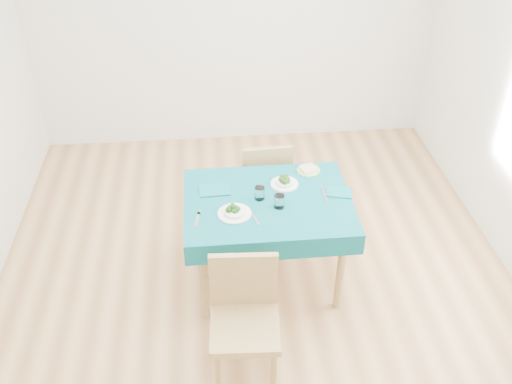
{
  "coord_description": "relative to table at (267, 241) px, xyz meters",
  "views": [
    {
      "loc": [
        -0.31,
        -3.18,
        3.14
      ],
      "look_at": [
        0.0,
        0.0,
        0.85
      ],
      "focal_mm": 40.0,
      "sensor_mm": 36.0,
      "label": 1
    }
  ],
  "objects": [
    {
      "name": "bowl_near",
      "position": [
        -0.25,
        -0.14,
        0.41
      ],
      "size": [
        0.23,
        0.23,
        0.07
      ],
      "primitive_type": null,
      "color": "white",
      "rests_on": "table"
    },
    {
      "name": "side_plate",
      "position": [
        0.35,
        0.35,
        0.38
      ],
      "size": [
        0.18,
        0.18,
        0.01
      ],
      "primitive_type": "cylinder",
      "color": "#97C25E",
      "rests_on": "table"
    },
    {
      "name": "fork_near",
      "position": [
        -0.5,
        -0.18,
        0.38
      ],
      "size": [
        0.05,
        0.17,
        0.0
      ],
      "primitive_type": "cube",
      "rotation": [
        0.0,
        0.0,
        -0.17
      ],
      "color": "silver",
      "rests_on": "table"
    },
    {
      "name": "fork_far",
      "position": [
        0.11,
        0.1,
        0.38
      ],
      "size": [
        0.04,
        0.2,
        0.0
      ],
      "primitive_type": "cube",
      "rotation": [
        0.0,
        0.0,
        -0.09
      ],
      "color": "silver",
      "rests_on": "table"
    },
    {
      "name": "bowl_far",
      "position": [
        0.14,
        0.18,
        0.41
      ],
      "size": [
        0.2,
        0.2,
        0.06
      ],
      "primitive_type": null,
      "color": "white",
      "rests_on": "table"
    },
    {
      "name": "napkin_far",
      "position": [
        0.52,
        0.04,
        0.38
      ],
      "size": [
        0.21,
        0.17,
        0.01
      ],
      "primitive_type": "cube",
      "rotation": [
        0.0,
        0.0,
        -0.25
      ],
      "color": "#0C616B",
      "rests_on": "table"
    },
    {
      "name": "table",
      "position": [
        0.0,
        0.0,
        0.0
      ],
      "size": [
        1.17,
        0.89,
        0.76
      ],
      "primitive_type": "cube",
      "color": "#085661",
      "rests_on": "ground"
    },
    {
      "name": "napkin_near",
      "position": [
        -0.37,
        0.15,
        0.39
      ],
      "size": [
        0.22,
        0.16,
        0.01
      ],
      "primitive_type": "cube",
      "rotation": [
        0.0,
        0.0,
        0.05
      ],
      "color": "#0C616B",
      "rests_on": "table"
    },
    {
      "name": "chair_near",
      "position": [
        -0.24,
        -0.85,
        0.15
      ],
      "size": [
        0.45,
        0.49,
        1.06
      ],
      "primitive_type": "cube",
      "rotation": [
        0.0,
        0.0,
        -0.06
      ],
      "color": "#997B48",
      "rests_on": "ground"
    },
    {
      "name": "room_shell",
      "position": [
        -0.09,
        -0.02,
        0.97
      ],
      "size": [
        4.02,
        4.52,
        2.73
      ],
      "color": "#A67545",
      "rests_on": "ground"
    },
    {
      "name": "knife_far",
      "position": [
        0.41,
        0.03,
        0.38
      ],
      "size": [
        0.02,
        0.21,
        0.0
      ],
      "primitive_type": "cube",
      "rotation": [
        0.0,
        0.0,
        0.02
      ],
      "color": "silver",
      "rests_on": "table"
    },
    {
      "name": "tumbler_center",
      "position": [
        -0.06,
        0.02,
        0.43
      ],
      "size": [
        0.07,
        0.07,
        0.09
      ],
      "primitive_type": "cylinder",
      "color": "white",
      "rests_on": "table"
    },
    {
      "name": "knife_near",
      "position": [
        -0.12,
        -0.17,
        0.38
      ],
      "size": [
        0.08,
        0.22,
        0.0
      ],
      "primitive_type": "cube",
      "rotation": [
        0.0,
        0.0,
        0.27
      ],
      "color": "silver",
      "rests_on": "table"
    },
    {
      "name": "bread_slice",
      "position": [
        0.35,
        0.35,
        0.4
      ],
      "size": [
        0.14,
        0.14,
        0.02
      ],
      "primitive_type": "cube",
      "rotation": [
        0.0,
        0.0,
        0.28
      ],
      "color": "beige",
      "rests_on": "side_plate"
    },
    {
      "name": "chair_far",
      "position": [
        0.05,
        0.73,
        0.12
      ],
      "size": [
        0.42,
        0.46,
        1.0
      ],
      "primitive_type": "cube",
      "rotation": [
        0.0,
        0.0,
        3.19
      ],
      "color": "#997B48",
      "rests_on": "ground"
    },
    {
      "name": "tumbler_side",
      "position": [
        0.07,
        -0.09,
        0.43
      ],
      "size": [
        0.07,
        0.07,
        0.09
      ],
      "primitive_type": "cylinder",
      "color": "white",
      "rests_on": "table"
    }
  ]
}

